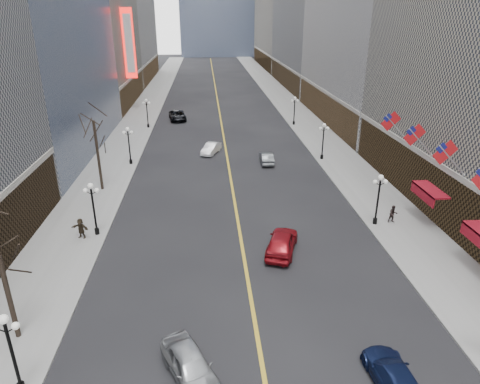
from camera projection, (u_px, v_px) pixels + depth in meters
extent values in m
cube|color=gray|center=(302.00, 119.00, 74.07)|extent=(6.00, 230.00, 0.15)
cube|color=gray|center=(138.00, 122.00, 72.00)|extent=(6.00, 230.00, 0.15)
cube|color=gold|center=(219.00, 109.00, 82.25)|extent=(0.25, 200.00, 0.02)
cube|color=#4F4234|center=(459.00, 200.00, 35.72)|extent=(2.80, 41.00, 5.00)
cube|color=#4F4234|center=(331.00, 106.00, 71.58)|extent=(2.80, 35.00, 5.00)
cube|color=#4F4234|center=(289.00, 76.00, 106.52)|extent=(2.80, 39.00, 5.00)
cube|color=#4F4234|center=(266.00, 59.00, 146.06)|extent=(2.80, 45.00, 5.00)
cube|color=#4F4234|center=(127.00, 91.00, 86.33)|extent=(2.80, 29.00, 5.00)
cube|color=#4F4234|center=(147.00, 70.00, 117.59)|extent=(2.80, 37.00, 5.00)
cylinder|color=black|center=(375.00, 221.00, 37.00)|extent=(0.36, 0.36, 0.50)
cylinder|color=black|center=(378.00, 203.00, 36.33)|extent=(0.16, 0.16, 4.00)
sphere|color=white|center=(381.00, 177.00, 35.44)|extent=(0.44, 0.44, 0.44)
sphere|color=white|center=(375.00, 182.00, 35.56)|extent=(0.36, 0.36, 0.36)
sphere|color=white|center=(386.00, 182.00, 35.63)|extent=(0.36, 0.36, 0.36)
cylinder|color=black|center=(322.00, 157.00, 53.55)|extent=(0.36, 0.36, 0.50)
cylinder|color=black|center=(323.00, 143.00, 52.88)|extent=(0.16, 0.16, 4.00)
sphere|color=white|center=(324.00, 125.00, 51.99)|extent=(0.44, 0.44, 0.44)
sphere|color=white|center=(320.00, 128.00, 52.11)|extent=(0.36, 0.36, 0.36)
sphere|color=white|center=(328.00, 128.00, 52.18)|extent=(0.36, 0.36, 0.36)
cylinder|color=black|center=(294.00, 123.00, 70.10)|extent=(0.36, 0.36, 0.50)
cylinder|color=black|center=(294.00, 112.00, 69.43)|extent=(0.16, 0.16, 4.00)
sphere|color=white|center=(295.00, 98.00, 68.54)|extent=(0.44, 0.44, 0.44)
sphere|color=white|center=(292.00, 101.00, 68.66)|extent=(0.36, 0.36, 0.36)
sphere|color=white|center=(298.00, 101.00, 68.73)|extent=(0.36, 0.36, 0.36)
cylinder|color=black|center=(14.00, 359.00, 19.87)|extent=(0.16, 0.16, 4.00)
sphere|color=white|center=(3.00, 319.00, 18.98)|extent=(0.44, 0.44, 0.44)
sphere|color=white|center=(16.00, 326.00, 19.17)|extent=(0.36, 0.36, 0.36)
cylinder|color=black|center=(97.00, 231.00, 35.26)|extent=(0.36, 0.36, 0.50)
cylinder|color=black|center=(94.00, 212.00, 34.58)|extent=(0.16, 0.16, 4.00)
sphere|color=white|center=(90.00, 186.00, 33.69)|extent=(0.44, 0.44, 0.44)
sphere|color=white|center=(85.00, 191.00, 33.82)|extent=(0.36, 0.36, 0.36)
sphere|color=white|center=(97.00, 190.00, 33.88)|extent=(0.36, 0.36, 0.36)
cylinder|color=black|center=(131.00, 162.00, 51.81)|extent=(0.36, 0.36, 0.50)
cylinder|color=black|center=(129.00, 148.00, 51.13)|extent=(0.16, 0.16, 4.00)
sphere|color=white|center=(127.00, 129.00, 50.24)|extent=(0.44, 0.44, 0.44)
sphere|color=white|center=(124.00, 132.00, 50.37)|extent=(0.36, 0.36, 0.36)
sphere|color=white|center=(132.00, 132.00, 50.43)|extent=(0.36, 0.36, 0.36)
cylinder|color=black|center=(148.00, 126.00, 68.36)|extent=(0.36, 0.36, 0.50)
cylinder|color=black|center=(147.00, 115.00, 67.68)|extent=(0.16, 0.16, 4.00)
sphere|color=white|center=(146.00, 100.00, 66.79)|extent=(0.44, 0.44, 0.44)
sphere|color=white|center=(143.00, 103.00, 66.92)|extent=(0.36, 0.36, 0.36)
sphere|color=white|center=(149.00, 103.00, 66.98)|extent=(0.36, 0.36, 0.36)
cylinder|color=#B2B2B7|center=(452.00, 161.00, 32.07)|extent=(2.49, 0.12, 2.49)
cube|color=red|center=(445.00, 152.00, 31.77)|extent=(1.94, 0.04, 1.94)
cube|color=navy|center=(442.00, 148.00, 31.61)|extent=(0.88, 0.06, 0.88)
cylinder|color=#B2B2B7|center=(421.00, 142.00, 36.66)|extent=(2.49, 0.12, 2.49)
cube|color=red|center=(415.00, 135.00, 36.36)|extent=(1.94, 0.04, 1.94)
cube|color=navy|center=(411.00, 131.00, 36.20)|extent=(0.88, 0.06, 0.88)
cylinder|color=#B2B2B7|center=(396.00, 128.00, 41.26)|extent=(2.49, 0.12, 2.49)
cube|color=red|center=(391.00, 121.00, 40.96)|extent=(1.94, 0.04, 1.94)
cube|color=navy|center=(388.00, 118.00, 40.80)|extent=(0.88, 0.06, 0.88)
cube|color=maroon|center=(478.00, 240.00, 29.00)|extent=(0.10, 4.00, 0.90)
cube|color=maroon|center=(431.00, 189.00, 36.25)|extent=(1.40, 4.00, 0.15)
cube|color=maroon|center=(422.00, 194.00, 36.36)|extent=(0.10, 4.00, 0.90)
cube|color=red|center=(129.00, 44.00, 76.45)|extent=(2.00, 0.50, 12.00)
cube|color=white|center=(129.00, 44.00, 76.45)|extent=(1.40, 0.55, 10.00)
cylinder|color=#2D231C|center=(5.00, 282.00, 22.81)|extent=(0.28, 0.28, 7.20)
cylinder|color=#2D231C|center=(98.00, 156.00, 43.03)|extent=(0.28, 0.28, 7.20)
imported|color=#9A9EA1|center=(191.00, 366.00, 21.27)|extent=(3.68, 5.05, 1.60)
imported|color=white|center=(211.00, 148.00, 55.90)|extent=(2.90, 4.40, 1.37)
imported|color=black|center=(178.00, 116.00, 73.36)|extent=(3.48, 6.07, 1.59)
imported|color=#121D43|center=(394.00, 377.00, 20.75)|extent=(2.10, 4.79, 1.37)
imported|color=maroon|center=(282.00, 242.00, 32.64)|extent=(3.54, 5.45, 1.72)
imported|color=#515659|center=(267.00, 158.00, 52.22)|extent=(1.55, 4.17, 1.36)
imported|color=black|center=(393.00, 214.00, 37.02)|extent=(0.77, 0.42, 1.58)
imported|color=black|center=(81.00, 228.00, 34.46)|extent=(1.62, 1.02, 1.69)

